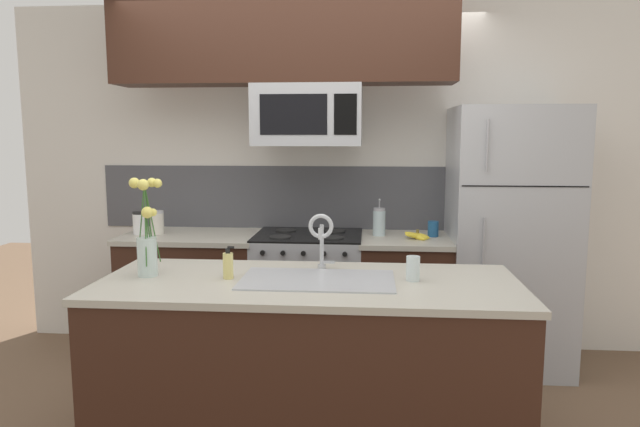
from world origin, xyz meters
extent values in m
plane|color=brown|center=(0.00, 0.00, 0.00)|extent=(10.00, 10.00, 0.00)
cube|color=silver|center=(0.30, 1.28, 1.30)|extent=(5.20, 0.10, 2.60)
cube|color=#4C4C51|center=(0.00, 1.22, 1.15)|extent=(3.27, 0.01, 0.48)
cube|color=#381E14|center=(-0.85, 0.90, 0.44)|extent=(0.95, 0.62, 0.88)
cube|color=#B2AD9E|center=(-0.85, 0.90, 0.89)|extent=(0.98, 0.65, 0.03)
cube|color=#381E14|center=(0.69, 0.90, 0.44)|extent=(0.62, 0.62, 0.88)
cube|color=#B2AD9E|center=(0.69, 0.90, 0.89)|extent=(0.65, 0.65, 0.03)
cube|color=#A8AAAF|center=(0.00, 0.90, 0.46)|extent=(0.76, 0.62, 0.91)
cube|color=black|center=(0.00, 0.90, 0.92)|extent=(0.76, 0.62, 0.01)
cylinder|color=black|center=(-0.18, 0.76, 0.93)|extent=(0.15, 0.15, 0.01)
cylinder|color=black|center=(0.18, 0.76, 0.93)|extent=(0.15, 0.15, 0.01)
cylinder|color=black|center=(-0.18, 1.04, 0.93)|extent=(0.15, 0.15, 0.01)
cylinder|color=black|center=(0.18, 1.04, 0.93)|extent=(0.15, 0.15, 0.01)
cylinder|color=black|center=(-0.27, 0.58, 0.85)|extent=(0.03, 0.02, 0.03)
cylinder|color=black|center=(-0.14, 0.58, 0.85)|extent=(0.03, 0.02, 0.03)
cylinder|color=black|center=(0.00, 0.58, 0.85)|extent=(0.03, 0.02, 0.03)
cylinder|color=black|center=(0.14, 0.58, 0.85)|extent=(0.03, 0.02, 0.03)
cylinder|color=black|center=(0.27, 0.58, 0.85)|extent=(0.03, 0.02, 0.03)
cube|color=#A8AAAF|center=(0.00, 0.88, 1.76)|extent=(0.74, 0.40, 0.41)
cube|color=black|center=(-0.07, 0.68, 1.76)|extent=(0.45, 0.00, 0.27)
cube|color=black|center=(0.27, 0.68, 1.76)|extent=(0.15, 0.00, 0.27)
cube|color=#381E14|center=(-0.17, 0.85, 2.27)|extent=(2.33, 0.34, 0.60)
cube|color=#A8AAAF|center=(1.40, 0.92, 0.91)|extent=(0.81, 0.72, 1.82)
cube|color=black|center=(1.40, 0.56, 1.31)|extent=(0.78, 0.00, 0.01)
cylinder|color=#99999E|center=(1.16, 0.54, 1.56)|extent=(0.01, 0.01, 0.33)
cylinder|color=#99999E|center=(1.16, 0.54, 0.76)|extent=(0.01, 0.01, 0.69)
cylinder|color=silver|center=(-1.23, 0.86, 0.98)|extent=(0.09, 0.09, 0.15)
cylinder|color=black|center=(-1.23, 0.86, 1.07)|extent=(0.09, 0.09, 0.02)
cylinder|color=silver|center=(-1.11, 0.89, 0.99)|extent=(0.10, 0.10, 0.15)
cylinder|color=#B2B2B7|center=(-1.11, 0.89, 1.07)|extent=(0.09, 0.09, 0.02)
ellipsoid|color=yellow|center=(0.75, 0.83, 0.93)|extent=(0.15, 0.14, 0.06)
ellipsoid|color=yellow|center=(0.76, 0.85, 0.93)|extent=(0.17, 0.10, 0.07)
ellipsoid|color=yellow|center=(0.76, 0.83, 0.93)|extent=(0.18, 0.05, 0.06)
ellipsoid|color=yellow|center=(0.77, 0.85, 0.93)|extent=(0.18, 0.06, 0.07)
ellipsoid|color=yellow|center=(0.78, 0.83, 0.93)|extent=(0.17, 0.11, 0.07)
ellipsoid|color=yellow|center=(0.78, 0.85, 0.93)|extent=(0.16, 0.14, 0.07)
cylinder|color=brown|center=(0.77, 0.84, 0.96)|extent=(0.02, 0.02, 0.03)
cylinder|color=silver|center=(0.50, 0.96, 1.00)|extent=(0.09, 0.09, 0.18)
cylinder|color=#A3A3AA|center=(0.50, 0.96, 1.10)|extent=(0.08, 0.08, 0.02)
cylinder|color=#A3A3AA|center=(0.50, 0.96, 1.14)|extent=(0.01, 0.01, 0.05)
sphere|color=#A3A3AA|center=(0.50, 0.96, 1.17)|extent=(0.02, 0.02, 0.02)
cylinder|color=#1E5184|center=(0.88, 0.95, 0.97)|extent=(0.08, 0.08, 0.11)
cube|color=#381E14|center=(0.13, -0.35, 0.44)|extent=(2.06, 0.82, 0.88)
cube|color=#B2AD9E|center=(0.13, -0.35, 0.89)|extent=(2.09, 0.85, 0.03)
cube|color=#ADAFB5|center=(0.18, -0.35, 0.91)|extent=(0.76, 0.44, 0.01)
cube|color=#ADAFB5|center=(0.00, -0.35, 0.84)|extent=(0.30, 0.33, 0.15)
cube|color=#ADAFB5|center=(0.35, -0.35, 0.84)|extent=(0.30, 0.33, 0.15)
cylinder|color=#B7BABF|center=(0.18, -0.09, 0.92)|extent=(0.04, 0.04, 0.02)
cylinder|color=#B7BABF|center=(0.18, -0.09, 1.04)|extent=(0.02, 0.02, 0.22)
torus|color=#B7BABF|center=(0.18, -0.14, 1.15)|extent=(0.13, 0.02, 0.13)
cylinder|color=#B7BABF|center=(0.18, -0.20, 1.12)|extent=(0.02, 0.02, 0.06)
cube|color=#B7BABF|center=(0.21, -0.09, 0.95)|extent=(0.07, 0.01, 0.01)
cylinder|color=#DBCC75|center=(-0.27, -0.35, 0.98)|extent=(0.05, 0.05, 0.13)
cylinder|color=black|center=(-0.27, -0.35, 1.05)|extent=(0.02, 0.02, 0.02)
cube|color=black|center=(-0.26, -0.35, 1.07)|extent=(0.03, 0.01, 0.01)
cylinder|color=silver|center=(0.65, -0.31, 0.97)|extent=(0.07, 0.07, 0.12)
cylinder|color=silver|center=(-0.70, -0.33, 1.01)|extent=(0.10, 0.10, 0.20)
cylinder|color=silver|center=(-0.70, -0.33, 0.95)|extent=(0.09, 0.09, 0.06)
cylinder|color=#386B2D|center=(-0.69, -0.36, 1.18)|extent=(0.02, 0.07, 0.41)
sphere|color=#EFE066|center=(-0.68, -0.39, 1.38)|extent=(0.06, 0.06, 0.06)
cylinder|color=#386B2D|center=(-0.68, -0.33, 1.10)|extent=(0.04, 0.01, 0.27)
sphere|color=#EFE066|center=(-0.66, -0.32, 1.24)|extent=(0.04, 0.04, 0.04)
cylinder|color=#386B2D|center=(-0.72, -0.33, 1.18)|extent=(0.06, 0.01, 0.41)
sphere|color=#EFE066|center=(-0.75, -0.33, 1.39)|extent=(0.05, 0.05, 0.05)
cylinder|color=#386B2D|center=(-0.69, -0.34, 1.11)|extent=(0.02, 0.03, 0.27)
sphere|color=#EFE066|center=(-0.68, -0.35, 1.24)|extent=(0.06, 0.06, 0.06)
cylinder|color=#386B2D|center=(-0.67, -0.30, 1.18)|extent=(0.05, 0.06, 0.41)
sphere|color=#EFE066|center=(-0.65, -0.27, 1.38)|extent=(0.05, 0.05, 0.05)
cylinder|color=#386B2D|center=(-0.69, -0.30, 1.18)|extent=(0.02, 0.06, 0.41)
sphere|color=#EFE066|center=(-0.68, -0.27, 1.39)|extent=(0.05, 0.05, 0.05)
camera|label=1|loc=(0.42, -3.09, 1.63)|focal=32.00mm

